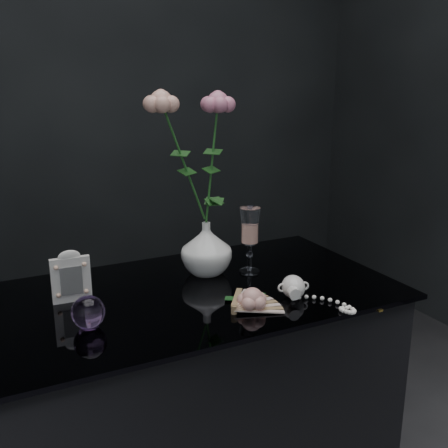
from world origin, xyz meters
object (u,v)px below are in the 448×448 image
wine_glass (250,241)px  picture_frame (71,276)px  pearl_jar (293,286)px  paperweight (88,312)px  loose_rose (252,299)px  vase (206,248)px

wine_glass → picture_frame: (-0.49, 0.02, -0.03)m
picture_frame → pearl_jar: (0.50, -0.22, -0.04)m
paperweight → loose_rose: 0.38m
loose_rose → vase: bearing=88.0°
vase → pearl_jar: 0.28m
picture_frame → pearl_jar: bearing=-20.5°
loose_rose → pearl_jar: (0.13, 0.02, 0.00)m
vase → picture_frame: size_ratio=1.12×
paperweight → pearl_jar: (0.50, -0.06, -0.01)m
wine_glass → pearl_jar: wine_glass is taller
vase → picture_frame: (-0.38, -0.03, -0.01)m
vase → pearl_jar: bearing=-62.8°
picture_frame → vase: bearing=7.1°
wine_glass → picture_frame: bearing=177.8°
wine_glass → loose_rose: size_ratio=1.18×
loose_rose → picture_frame: bearing=145.7°
vase → wine_glass: bearing=-21.4°
paperweight → pearl_jar: 0.50m
vase → pearl_jar: vase is taller
loose_rose → pearl_jar: pearl_jar is taller
picture_frame → pearl_jar: 0.55m
paperweight → pearl_jar: bearing=-6.9°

